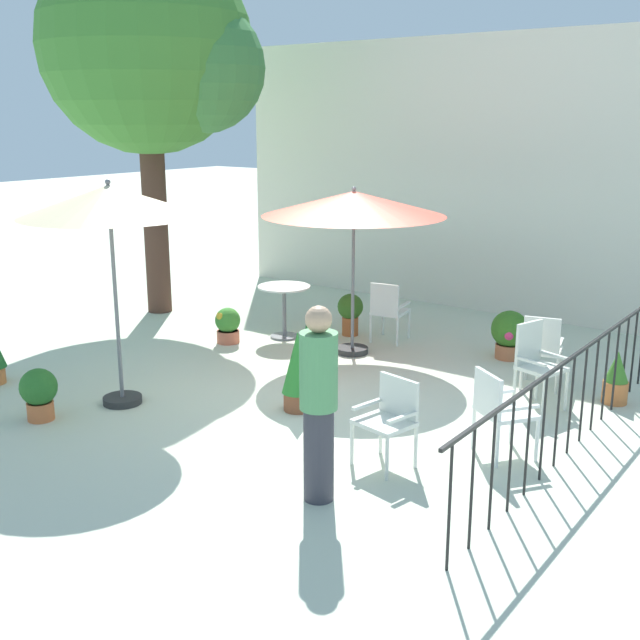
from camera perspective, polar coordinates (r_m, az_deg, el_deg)
name	(u,v)px	position (r m, az deg, el deg)	size (l,w,h in m)	color
ground_plane	(305,387)	(9.52, -1.11, -4.90)	(60.00, 60.00, 0.00)	beige
villa_facade	(487,177)	(13.24, 12.08, 10.18)	(9.63, 0.30, 4.44)	silver
terrace_railing	(572,387)	(7.87, 17.91, -4.68)	(0.03, 5.39, 1.01)	black
shade_tree	(151,46)	(13.06, -12.23, 18.95)	(3.48, 3.31, 5.88)	#4B3025
patio_umbrella_0	(354,205)	(10.44, 2.48, 8.38)	(2.46, 2.46, 2.29)	#2D2D2D
patio_umbrella_1	(109,204)	(8.76, -15.10, 8.18)	(1.94, 1.94, 2.53)	#2D2D2D
cafe_table_0	(284,302)	(11.47, -2.62, 1.35)	(0.77, 0.77, 0.78)	white
patio_chair_0	(536,360)	(9.04, 15.46, -2.80)	(0.54, 0.54, 0.97)	silver
patio_chair_1	(542,346)	(9.66, 15.87, -1.85)	(0.53, 0.52, 0.91)	silver
patio_chair_2	(499,407)	(7.68, 12.92, -6.20)	(0.66, 0.66, 0.85)	white
patio_chair_3	(390,415)	(7.36, 5.10, -6.88)	(0.56, 0.52, 0.84)	silver
patio_chair_4	(388,308)	(11.28, 4.98, 0.86)	(0.52, 0.56, 0.88)	white
potted_plant_1	(228,325)	(11.34, -6.74, -0.33)	(0.36, 0.38, 0.52)	#C3654A
potted_plant_2	(309,342)	(9.91, -0.81, -1.62)	(0.23, 0.23, 0.83)	#AF563A
potted_plant_3	(39,392)	(8.95, -19.79, -4.95)	(0.40, 0.40, 0.57)	#CA693B
potted_plant_4	(350,311)	(11.63, 2.22, 0.65)	(0.38, 0.38, 0.63)	#AA582D
potted_plant_5	(298,370)	(8.65, -1.63, -3.68)	(0.36, 0.36, 0.91)	brown
potted_plant_6	(616,378)	(9.53, 20.77, -3.98)	(0.29, 0.29, 0.62)	#D0753C
potted_plant_7	(509,333)	(10.82, 13.63, -0.89)	(0.50, 0.50, 0.66)	#B16541
standing_person	(319,402)	(6.54, -0.10, -5.99)	(0.40, 0.40, 1.71)	#33333D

